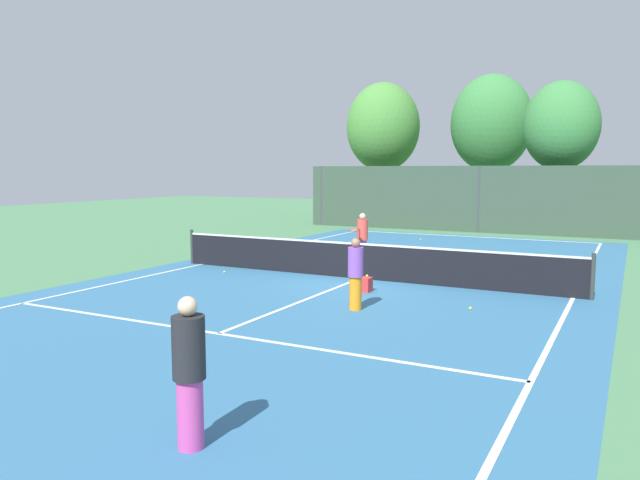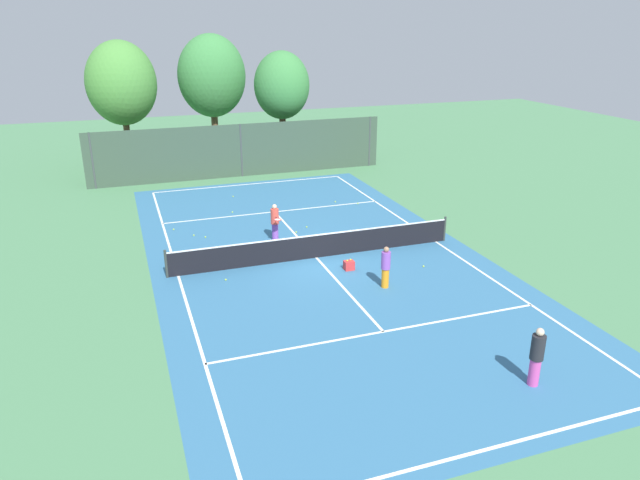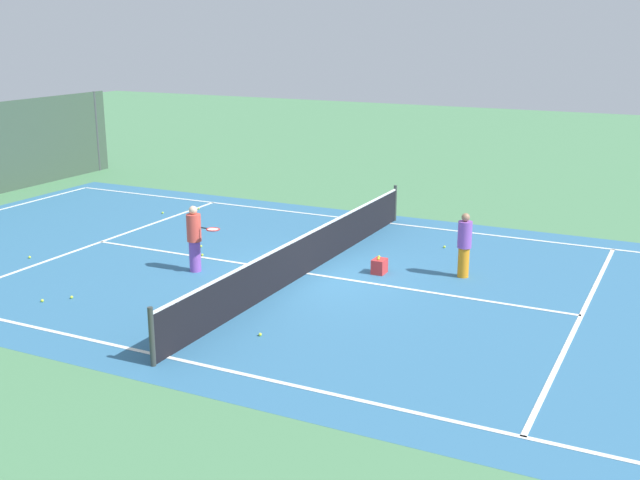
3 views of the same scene
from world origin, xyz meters
name	(u,v)px [view 1 (image 1 of 3)]	position (x,y,z in m)	size (l,w,h in m)	color
ground_plane	(360,279)	(0.00, 0.00, 0.00)	(80.00, 80.00, 0.00)	#4C8456
court_surface	(360,279)	(0.00, 0.00, 0.00)	(13.00, 25.00, 0.01)	teal
tennis_net	(360,261)	(0.00, 0.00, 0.51)	(11.90, 0.10, 1.10)	#333833
perimeter_fence	(479,199)	(0.00, 14.00, 1.60)	(18.00, 0.12, 3.20)	#384C3D
tree_0	(383,127)	(-6.40, 17.63, 5.42)	(4.19, 4.07, 7.96)	brown
tree_1	(491,124)	(-0.64, 19.25, 5.54)	(4.46, 3.63, 8.25)	brown
tree_2	(561,126)	(3.30, 16.32, 5.08)	(3.56, 3.41, 7.26)	brown
player_0	(362,238)	(-1.03, 2.50, 0.84)	(0.38, 0.92, 1.64)	purple
player_1	(356,273)	(1.43, -3.46, 0.80)	(0.33, 0.33, 1.56)	orange
player_2	(189,371)	(2.54, -10.24, 0.86)	(0.36, 0.36, 1.68)	#D14799
ball_crate	(363,284)	(0.80, -1.57, 0.18)	(0.38, 0.30, 0.43)	red
tennis_ball_0	(557,259)	(4.46, 6.25, 0.03)	(0.07, 0.07, 0.07)	#CCE533
tennis_ball_1	(296,246)	(-5.09, 5.33, 0.03)	(0.07, 0.07, 0.07)	#CCE533
tennis_ball_2	(427,262)	(0.78, 3.62, 0.03)	(0.07, 0.07, 0.07)	#CCE533
tennis_ball_3	(258,267)	(-3.51, 0.20, 0.03)	(0.07, 0.07, 0.07)	#CCE533
tennis_ball_4	(421,239)	(-1.45, 9.72, 0.03)	(0.07, 0.07, 0.07)	#CCE533
tennis_ball_5	(225,272)	(-3.89, -0.99, 0.03)	(0.07, 0.07, 0.07)	#CCE533
tennis_ball_6	(384,246)	(-2.04, 6.98, 0.03)	(0.07, 0.07, 0.07)	#CCE533
tennis_ball_7	(299,250)	(-4.33, 4.23, 0.03)	(0.07, 0.07, 0.07)	#CCE533
tennis_ball_8	(529,255)	(3.46, 6.94, 0.03)	(0.07, 0.07, 0.07)	#CCE533
tennis_ball_9	(470,308)	(3.64, -2.30, 0.03)	(0.07, 0.07, 0.07)	#CCE533
tennis_ball_10	(402,263)	(0.11, 3.11, 0.03)	(0.07, 0.07, 0.07)	#CCE533
tennis_ball_11	(305,252)	(-3.88, 3.81, 0.03)	(0.07, 0.07, 0.07)	#CCE533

